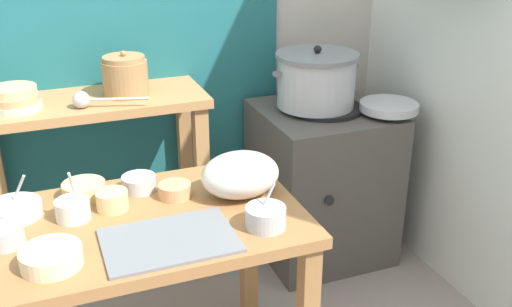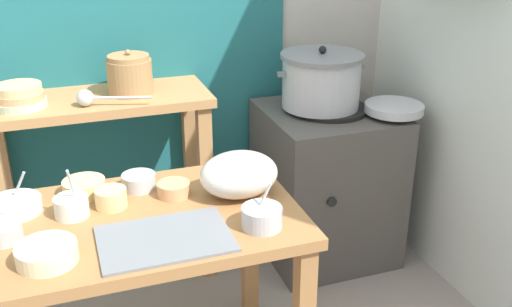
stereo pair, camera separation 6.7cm
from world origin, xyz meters
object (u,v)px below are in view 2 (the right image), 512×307
prep_table (135,247)px  serving_tray (165,239)px  prep_bowl_3 (71,206)px  prep_bowl_4 (174,189)px  prep_bowl_1 (15,205)px  plastic_bag (239,174)px  prep_bowl_7 (84,187)px  prep_bowl_5 (47,253)px  ladle (89,98)px  prep_bowl_8 (139,181)px  back_shelf_table (102,145)px  wide_pan (394,108)px  prep_bowl_2 (2,231)px  bowl_stack_enamel (19,97)px  prep_bowl_0 (111,197)px  steamer_pot (321,80)px  prep_bowl_6 (262,216)px  stove_block (326,182)px  clay_pot (130,75)px

prep_table → serving_tray: (0.08, -0.17, 0.12)m
prep_bowl_3 → prep_bowl_4: size_ratio=1.58×
prep_bowl_1 → prep_bowl_3: 0.20m
prep_bowl_1 → prep_bowl_3: prep_bowl_3 is taller
plastic_bag → prep_bowl_7: size_ratio=1.86×
prep_bowl_7 → prep_bowl_5: bearing=-108.5°
ladle → prep_bowl_3: bearing=-101.8°
prep_bowl_8 → back_shelf_table: bearing=98.0°
plastic_bag → wide_pan: bearing=26.5°
back_shelf_table → serving_tray: bearing=-84.1°
prep_bowl_2 → prep_bowl_4: prep_bowl_2 is taller
bowl_stack_enamel → prep_bowl_0: (0.27, -0.64, -0.19)m
back_shelf_table → steamer_pot: bearing=-6.2°
plastic_bag → prep_bowl_3: prep_bowl_3 is taller
plastic_bag → prep_bowl_0: bearing=172.1°
prep_bowl_0 → prep_bowl_8: 0.15m
prep_bowl_6 → prep_bowl_5: bearing=178.3°
prep_bowl_0 → prep_bowl_5: bearing=-127.6°
prep_bowl_3 → prep_bowl_6: 0.63m
wide_pan → prep_bowl_0: 1.38m
serving_tray → prep_bowl_7: size_ratio=2.69×
stove_block → plastic_bag: (-0.64, -0.61, 0.42)m
prep_bowl_1 → prep_bowl_8: bearing=5.4°
ladle → prep_bowl_3: 0.62m
prep_bowl_4 → prep_bowl_3: bearing=-174.5°
back_shelf_table → steamer_pot: 1.04m
clay_pot → wide_pan: clay_pot is taller
stove_block → clay_pot: (-0.90, 0.13, 0.60)m
back_shelf_table → prep_bowl_4: (0.19, -0.67, 0.07)m
wide_pan → prep_bowl_8: (-1.21, -0.28, -0.05)m
prep_bowl_5 → prep_bowl_8: size_ratio=1.44×
back_shelf_table → ladle: size_ratio=3.25×
prep_table → prep_bowl_0: 0.19m
prep_bowl_0 → prep_bowl_4: bearing=3.0°
prep_table → prep_bowl_7: size_ratio=7.40×
prep_bowl_2 → prep_bowl_7: 0.35m
prep_table → prep_bowl_6: prep_bowl_6 is taller
prep_table → stove_block: 1.23m
prep_bowl_8 → prep_table: bearing=-105.5°
serving_tray → ladle: bearing=99.2°
serving_tray → prep_bowl_5: size_ratio=2.30×
serving_tray → prep_bowl_0: (-0.13, 0.27, 0.03)m
serving_tray → plastic_bag: 0.38m
prep_bowl_8 → prep_bowl_0: bearing=-135.7°
ladle → prep_bowl_1: 0.61m
prep_table → prep_bowl_8: bearing=74.5°
prep_bowl_4 → prep_bowl_6: size_ratio=0.79×
wide_pan → serving_tray: bearing=-151.3°
plastic_bag → prep_bowl_2: size_ratio=2.36×
plastic_bag → stove_block: bearing=43.4°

